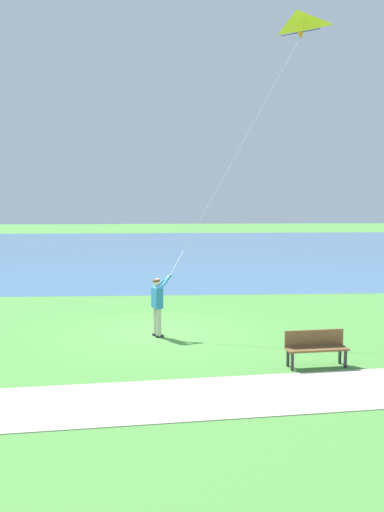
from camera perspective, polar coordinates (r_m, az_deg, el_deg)
name	(u,v)px	position (r m, az deg, el deg)	size (l,w,h in m)	color
ground_plane	(160,334)	(17.15, -3.29, -7.83)	(120.00, 120.00, 0.00)	#4C8E3D
lake_water	(215,250)	(41.38, 2.36, 0.57)	(36.00, 44.00, 0.01)	teal
walkway_path	(254,394)	(12.25, 6.30, -13.72)	(2.40, 32.00, 0.02)	#B7AD99
person_kite_flyer	(158,301)	(16.62, -3.47, -4.59)	(0.50, 0.63, 1.83)	#232328
flying_kite	(296,27)	(19.24, 10.44, 21.81)	(2.28, 4.77, 8.01)	yellow
park_bench_near_walkway	(316,346)	(14.23, 12.38, -8.83)	(0.60, 1.54, 0.88)	brown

